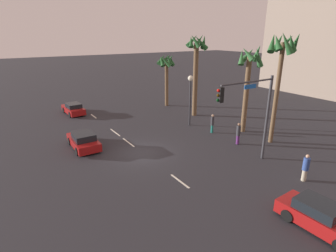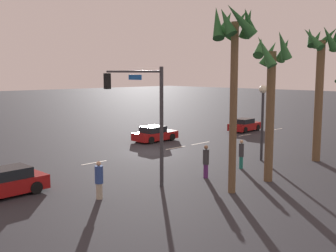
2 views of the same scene
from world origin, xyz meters
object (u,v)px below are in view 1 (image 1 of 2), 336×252
(traffic_signal, at_px, (253,107))
(palm_tree_3, at_px, (166,67))
(streetlamp, at_px, (190,90))
(pedestrian_1, at_px, (238,133))
(palm_tree_0, at_px, (249,72))
(car_2, at_px, (321,217))
(pedestrian_2, at_px, (306,167))
(car_0, at_px, (73,109))
(car_1, at_px, (84,141))
(pedestrian_0, at_px, (212,123))
(palm_tree_2, at_px, (196,59))
(palm_tree_1, at_px, (282,57))

(traffic_signal, relative_size, palm_tree_3, 0.93)
(streetlamp, bearing_deg, pedestrian_1, 3.53)
(palm_tree_0, bearing_deg, traffic_signal, -45.93)
(car_2, bearing_deg, pedestrian_2, 129.47)
(car_0, distance_m, traffic_signal, 21.94)
(traffic_signal, relative_size, streetlamp, 1.22)
(pedestrian_1, bearing_deg, car_0, -151.32)
(car_0, distance_m, car_1, 11.03)
(palm_tree_0, bearing_deg, pedestrian_0, -116.47)
(traffic_signal, distance_m, palm_tree_3, 18.16)
(pedestrian_2, distance_m, palm_tree_2, 16.93)
(pedestrian_2, bearing_deg, palm_tree_0, 155.64)
(pedestrian_1, bearing_deg, palm_tree_2, 165.35)
(palm_tree_0, bearing_deg, pedestrian_2, -24.36)
(traffic_signal, height_order, palm_tree_0, palm_tree_0)
(car_1, distance_m, pedestrian_2, 16.83)
(palm_tree_2, bearing_deg, pedestrian_1, -14.65)
(car_0, bearing_deg, traffic_signal, 19.64)
(car_0, xyz_separation_m, palm_tree_1, (18.68, 12.30, 6.73))
(palm_tree_3, bearing_deg, car_0, -103.32)
(traffic_signal, height_order, pedestrian_0, traffic_signal)
(streetlamp, bearing_deg, palm_tree_3, 163.72)
(car_0, relative_size, palm_tree_3, 0.60)
(car_2, xyz_separation_m, palm_tree_0, (-11.67, 7.59, 5.14))
(streetlamp, bearing_deg, palm_tree_2, 133.43)
(car_1, xyz_separation_m, pedestrian_1, (6.50, 11.46, 0.40))
(streetlamp, distance_m, palm_tree_1, 9.09)
(streetlamp, height_order, palm_tree_0, palm_tree_0)
(car_2, bearing_deg, streetlamp, 165.06)
(traffic_signal, height_order, palm_tree_1, palm_tree_1)
(palm_tree_0, bearing_deg, car_2, -33.02)
(pedestrian_1, distance_m, palm_tree_2, 10.74)
(traffic_signal, xyz_separation_m, palm_tree_2, (-11.97, 4.57, 2.13))
(streetlamp, bearing_deg, pedestrian_0, 8.51)
(car_0, xyz_separation_m, palm_tree_3, (2.73, 11.52, 4.54))
(streetlamp, xyz_separation_m, palm_tree_3, (-8.26, 2.41, 1.43))
(pedestrian_0, xyz_separation_m, palm_tree_3, (-11.26, 1.96, 4.17))
(car_1, distance_m, streetlamp, 11.49)
(pedestrian_0, height_order, palm_tree_1, palm_tree_1)
(pedestrian_1, xyz_separation_m, pedestrian_2, (6.69, -1.02, -0.05))
(pedestrian_0, relative_size, palm_tree_2, 0.20)
(traffic_signal, height_order, palm_tree_2, palm_tree_2)
(palm_tree_1, bearing_deg, car_0, -146.63)
(car_1, height_order, pedestrian_0, pedestrian_0)
(streetlamp, bearing_deg, palm_tree_0, 36.69)
(pedestrian_1, relative_size, palm_tree_3, 0.28)
(car_2, bearing_deg, pedestrian_0, 160.08)
(streetlamp, bearing_deg, pedestrian_2, -2.74)
(pedestrian_0, xyz_separation_m, palm_tree_1, (4.69, 2.75, 6.36))
(palm_tree_0, xyz_separation_m, palm_tree_3, (-12.68, -0.88, -0.62))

